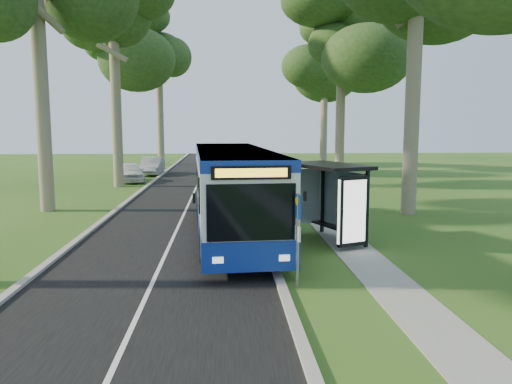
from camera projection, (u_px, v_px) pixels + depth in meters
ground at (266, 245)px, 18.13m from camera, size 120.00×120.00×0.00m
road at (189, 203)px, 27.80m from camera, size 7.00×100.00×0.02m
kerb_east at (252, 202)px, 28.01m from camera, size 0.25×100.00×0.12m
kerb_west at (125, 203)px, 27.58m from camera, size 0.25×100.00×0.12m
centre_line at (189, 203)px, 27.80m from camera, size 0.12×100.00×0.00m
footpath at (304, 202)px, 28.20m from camera, size 1.50×100.00×0.02m
bus at (232, 191)px, 19.55m from camera, size 3.50×12.95×3.40m
bus_stop_sign at (298, 229)px, 13.12m from camera, size 0.12×0.36×2.56m
bus_shelter at (335, 188)px, 17.99m from camera, size 2.96×3.82×2.91m
litter_bin at (275, 221)px, 19.82m from camera, size 0.60×0.60×1.05m
car_white at (131, 172)px, 38.28m from camera, size 2.84×4.76×1.52m
car_silver at (152, 166)px, 43.84m from camera, size 1.67×4.74×1.56m
tree_west_c at (113, 13)px, 33.80m from camera, size 5.20×5.20×16.08m
tree_west_d at (115, 38)px, 43.57m from camera, size 5.20×5.20×16.10m
tree_west_e at (159, 48)px, 53.54m from camera, size 5.20×5.20×16.93m
tree_east_c at (342, 37)px, 34.97m from camera, size 5.20×5.20×14.10m
tree_east_d at (325, 55)px, 46.85m from camera, size 5.20×5.20×14.74m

